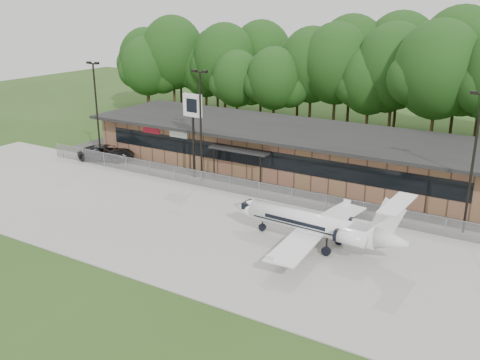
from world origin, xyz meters
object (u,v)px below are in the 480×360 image
Objects in this scene: suv at (107,153)px; terminal at (286,148)px; business_jet at (317,225)px; pole_sign at (193,114)px.

terminal is at bearing -89.60° from suv.
business_jet is 2.28× the size of suv.
suv is at bearing 166.36° from business_jet.
terminal is at bearing 125.98° from business_jet.
business_jet is 1.64× the size of pole_sign.
business_jet is (9.87, -15.02, -0.59)m from terminal.
pole_sign is (-6.07, -7.14, 3.95)m from terminal.
suv is 12.60m from pole_sign.
suv is at bearing -158.13° from terminal.
terminal reaches higher than suv.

